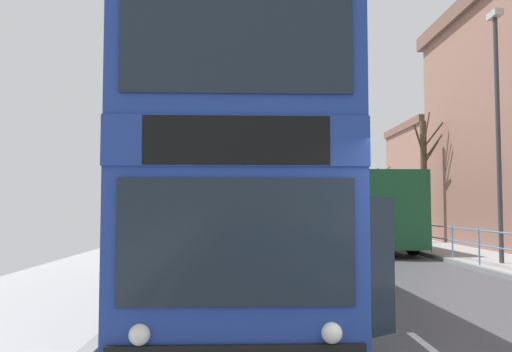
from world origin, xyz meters
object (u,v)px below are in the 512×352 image
at_px(bare_tree_far_01, 424,177).
at_px(street_lamp_far_side, 498,116).
at_px(bare_tree_far_02, 364,192).
at_px(background_building_02, 449,174).
at_px(background_bus_far_lane, 361,209).
at_px(double_decker_bus_main, 237,181).

bearing_deg(bare_tree_far_01, street_lamp_far_side, -95.61).
relative_size(bare_tree_far_02, background_building_02, 0.45).
height_order(background_bus_far_lane, bare_tree_far_01, bare_tree_far_01).
height_order(street_lamp_far_side, bare_tree_far_01, street_lamp_far_side).
bearing_deg(double_decker_bus_main, bare_tree_far_01, 58.09).
xyz_separation_m(background_bus_far_lane, street_lamp_far_side, (2.62, -7.17, 2.91)).
distance_m(double_decker_bus_main, background_building_02, 43.99).
xyz_separation_m(background_bus_far_lane, bare_tree_far_02, (2.64, 11.01, 1.09)).
relative_size(bare_tree_far_01, background_building_02, 0.54).
distance_m(background_bus_far_lane, bare_tree_far_01, 4.33).
xyz_separation_m(double_decker_bus_main, background_building_02, (19.96, 39.11, 2.59)).
relative_size(background_bus_far_lane, bare_tree_far_02, 1.90).
height_order(street_lamp_far_side, background_building_02, background_building_02).
xyz_separation_m(background_bus_far_lane, background_building_02, (14.66, 26.94, 3.24)).
bearing_deg(bare_tree_far_01, double_decker_bus_main, -121.91).
height_order(bare_tree_far_02, background_building_02, background_building_02).
distance_m(bare_tree_far_01, background_building_02, 27.38).
relative_size(background_bus_far_lane, bare_tree_far_01, 1.59).
xyz_separation_m(double_decker_bus_main, background_bus_far_lane, (5.29, 12.17, -0.64)).
distance_m(background_bus_far_lane, background_building_02, 30.85).
distance_m(double_decker_bus_main, street_lamp_far_side, 9.64).
xyz_separation_m(bare_tree_far_01, background_building_02, (11.14, 24.95, 1.69)).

